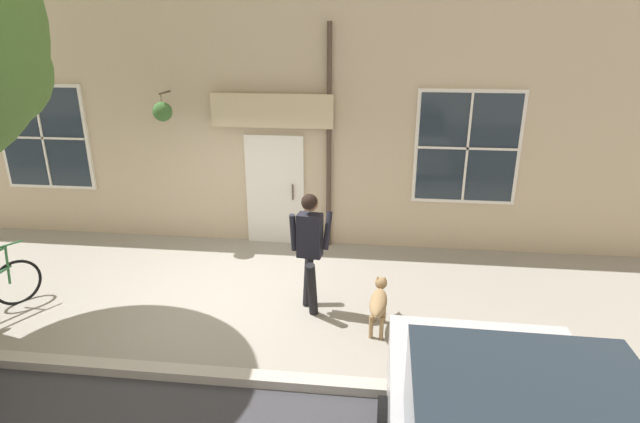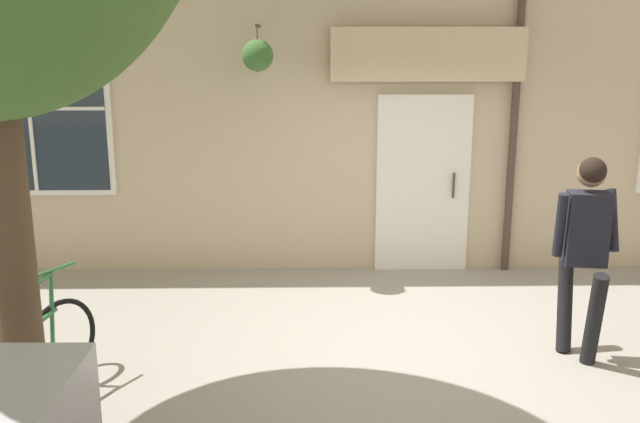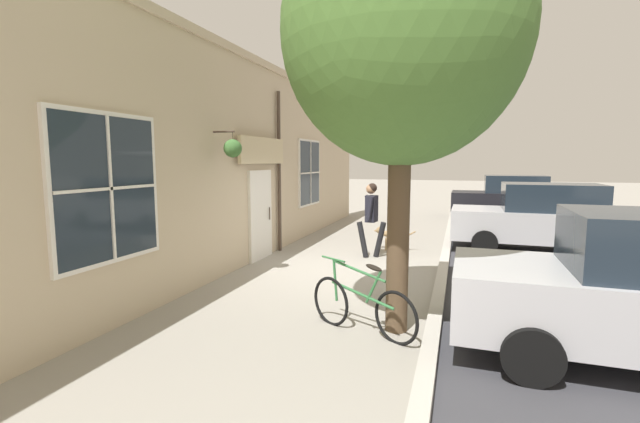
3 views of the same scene
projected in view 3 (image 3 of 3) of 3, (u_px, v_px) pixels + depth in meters
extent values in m
plane|color=gray|center=(344.00, 271.00, 9.07)|extent=(90.00, 90.00, 0.00)
cube|color=#B2ADA3|center=(442.00, 276.00, 8.44)|extent=(0.20, 28.00, 0.12)
cube|color=#C6B293|center=(243.00, 164.00, 9.54)|extent=(0.30, 18.00, 4.49)
cube|color=#C6B293|center=(241.00, 56.00, 9.26)|extent=(0.42, 18.00, 0.16)
cube|color=white|center=(260.00, 215.00, 10.04)|extent=(0.10, 1.10, 2.10)
cube|color=#232D38|center=(261.00, 217.00, 10.04)|extent=(0.03, 0.90, 1.90)
cylinder|color=#47382D|center=(270.00, 213.00, 10.35)|extent=(0.03, 0.03, 0.30)
cube|color=beige|center=(263.00, 151.00, 9.84)|extent=(0.08, 2.20, 0.60)
cylinder|color=#47382D|center=(279.00, 173.00, 10.88)|extent=(0.09, 0.09, 4.04)
cylinder|color=#47382D|center=(224.00, 132.00, 7.98)|extent=(0.44, 0.04, 0.04)
cylinder|color=#47382D|center=(233.00, 141.00, 7.94)|extent=(0.01, 0.01, 0.34)
cone|color=#2D2823|center=(233.00, 153.00, 7.97)|extent=(0.32, 0.32, 0.18)
sphere|color=#3D6B33|center=(233.00, 148.00, 7.96)|extent=(0.34, 0.34, 0.34)
cube|color=white|center=(108.00, 188.00, 5.68)|extent=(0.08, 1.82, 2.02)
cube|color=#232D38|center=(110.00, 188.00, 5.67)|extent=(0.03, 1.70, 1.90)
cube|color=white|center=(111.00, 189.00, 5.66)|extent=(0.04, 0.04, 1.90)
cube|color=white|center=(111.00, 189.00, 5.66)|extent=(0.04, 1.70, 0.04)
cube|color=white|center=(309.00, 173.00, 13.20)|extent=(0.08, 1.82, 2.02)
cube|color=#232D38|center=(310.00, 173.00, 13.19)|extent=(0.03, 1.70, 1.90)
cube|color=white|center=(311.00, 173.00, 13.18)|extent=(0.04, 0.04, 1.90)
cube|color=white|center=(311.00, 173.00, 13.18)|extent=(0.04, 1.70, 0.04)
cylinder|color=black|center=(363.00, 239.00, 10.30)|extent=(0.32, 0.17, 0.87)
cylinder|color=black|center=(380.00, 240.00, 10.28)|extent=(0.32, 0.17, 0.87)
cube|color=black|center=(372.00, 209.00, 10.20)|extent=(0.26, 0.37, 0.63)
sphere|color=#936B4C|center=(371.00, 189.00, 10.16)|extent=(0.24, 0.24, 0.24)
sphere|color=black|center=(372.00, 188.00, 10.14)|extent=(0.23, 0.23, 0.23)
cylinder|color=black|center=(370.00, 208.00, 9.98)|extent=(0.17, 0.10, 0.57)
cylinder|color=black|center=(371.00, 205.00, 10.45)|extent=(0.34, 0.13, 0.52)
ellipsoid|color=#997A51|center=(395.00, 234.00, 11.09)|extent=(0.72, 0.29, 0.21)
cylinder|color=#997A51|center=(386.00, 244.00, 11.14)|extent=(0.06, 0.06, 0.33)
cylinder|color=#997A51|center=(387.00, 243.00, 11.27)|extent=(0.06, 0.06, 0.33)
cylinder|color=#997A51|center=(402.00, 245.00, 10.98)|extent=(0.06, 0.06, 0.33)
cylinder|color=#997A51|center=(403.00, 244.00, 11.10)|extent=(0.06, 0.06, 0.33)
sphere|color=#997A51|center=(380.00, 230.00, 11.24)|extent=(0.17, 0.17, 0.17)
cone|color=#997A51|center=(375.00, 231.00, 11.29)|extent=(0.11, 0.10, 0.09)
cone|color=#997A51|center=(379.00, 227.00, 11.18)|extent=(0.06, 0.06, 0.07)
cone|color=#997A51|center=(380.00, 227.00, 11.27)|extent=(0.06, 0.06, 0.07)
cylinder|color=#997A51|center=(412.00, 233.00, 10.92)|extent=(0.21, 0.05, 0.14)
cylinder|color=brown|center=(398.00, 227.00, 5.72)|extent=(0.30, 0.30, 2.88)
ellipsoid|color=#4C7533|center=(403.00, 29.00, 5.42)|extent=(3.16, 2.84, 3.47)
sphere|color=#4C7533|center=(363.00, 82.00, 6.09)|extent=(1.49, 1.49, 1.49)
torus|color=black|center=(331.00, 301.00, 6.07)|extent=(0.63, 0.40, 0.70)
torus|color=black|center=(396.00, 318.00, 5.43)|extent=(0.63, 0.40, 0.70)
cylinder|color=#33723F|center=(362.00, 295.00, 5.73)|extent=(0.93, 0.38, 0.22)
cylinder|color=#33723F|center=(374.00, 287.00, 5.60)|extent=(0.24, 0.12, 0.47)
cylinder|color=#33723F|center=(359.00, 271.00, 5.72)|extent=(0.79, 0.32, 0.19)
cylinder|color=#33723F|center=(335.00, 280.00, 5.99)|extent=(0.10, 0.06, 0.58)
cylinder|color=#33723F|center=(333.00, 259.00, 5.97)|extent=(0.41, 0.26, 0.03)
ellipsoid|color=black|center=(374.00, 268.00, 5.57)|extent=(0.27, 0.18, 0.10)
cylinder|color=black|center=(532.00, 356.00, 4.41)|extent=(0.62, 0.19, 0.62)
cylinder|color=black|center=(515.00, 303.00, 6.06)|extent=(0.62, 0.19, 0.62)
cube|color=#B7B7BC|center=(540.00, 225.00, 10.87)|extent=(4.33, 1.82, 0.76)
cube|color=#1E2833|center=(551.00, 197.00, 10.71)|extent=(2.26, 1.58, 0.68)
cylinder|color=black|center=(484.00, 243.00, 10.52)|extent=(0.62, 0.19, 0.62)
cylinder|color=black|center=(482.00, 232.00, 12.17)|extent=(0.62, 0.19, 0.62)
cylinder|color=black|center=(611.00, 250.00, 9.65)|extent=(0.62, 0.19, 0.62)
cylinder|color=black|center=(590.00, 237.00, 11.30)|extent=(0.62, 0.19, 0.62)
cube|color=black|center=(508.00, 202.00, 16.97)|extent=(4.33, 1.82, 0.76)
cube|color=#1E2833|center=(515.00, 184.00, 16.82)|extent=(2.26, 1.58, 0.68)
cylinder|color=black|center=(472.00, 213.00, 16.62)|extent=(0.62, 0.19, 0.62)
cylinder|color=black|center=(472.00, 208.00, 18.27)|extent=(0.62, 0.19, 0.62)
cylinder|color=black|center=(549.00, 216.00, 15.76)|extent=(0.62, 0.19, 0.62)
cylinder|color=black|center=(541.00, 210.00, 17.41)|extent=(0.62, 0.19, 0.62)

